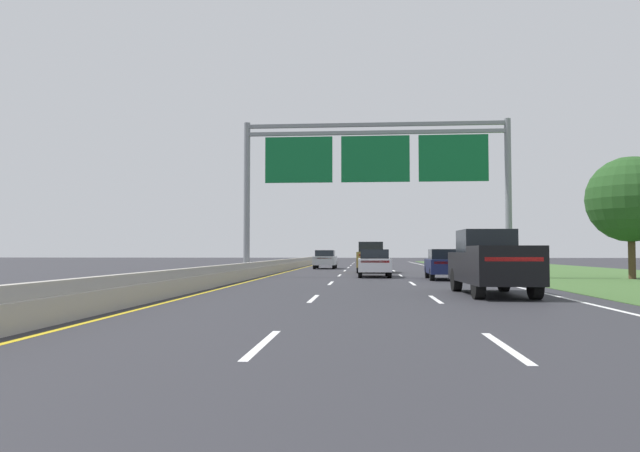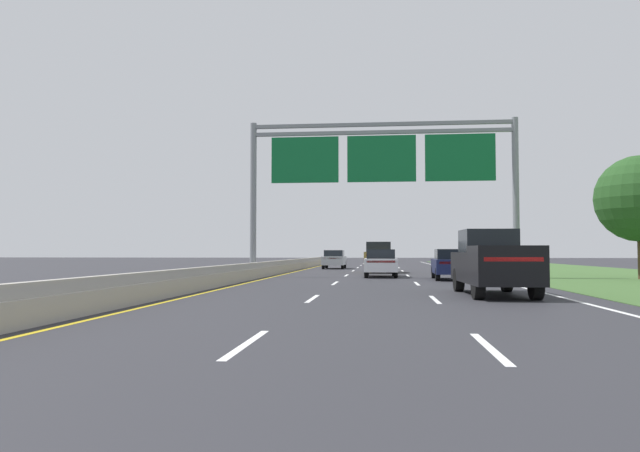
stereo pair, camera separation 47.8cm
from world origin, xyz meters
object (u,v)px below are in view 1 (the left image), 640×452
Objects in this scene: car_silver_left_lane_sedan at (325,259)px; car_white_centre_lane_sedan at (374,263)px; pickup_truck_black at (491,263)px; roadside_tree_mid at (631,199)px; car_navy_right_lane_sedan at (445,264)px; overhead_sign_gantry at (375,166)px; car_gold_centre_lane_suv at (371,257)px.

car_white_centre_lane_sedan is at bearing -166.40° from car_silver_left_lane_sedan.
pickup_truck_black is at bearing -165.79° from car_silver_left_lane_sedan.
car_navy_right_lane_sedan is at bearing -174.65° from roadside_tree_mid.
car_gold_centre_lane_suv is (-0.19, 8.12, -5.20)m from overhead_sign_gantry.
car_white_centre_lane_sedan is at bearing -178.25° from car_gold_centre_lane_suv.
car_gold_centre_lane_suv is at bearing 0.42° from car_white_centre_lane_sedan.
roadside_tree_mid reaches higher than car_navy_right_lane_sedan.
car_silver_left_lane_sedan is (-3.81, 9.02, -0.28)m from car_gold_centre_lane_suv.
car_silver_left_lane_sedan is at bearing 22.78° from car_navy_right_lane_sedan.
car_white_centre_lane_sedan is (-0.07, 0.81, -5.48)m from overhead_sign_gantry.
roadside_tree_mid is at bearing -83.34° from car_navy_right_lane_sedan.
overhead_sign_gantry is 2.76× the size of pickup_truck_black.
car_gold_centre_lane_suv is 0.73× the size of roadside_tree_mid.
car_gold_centre_lane_suv is 1.06× the size of car_navy_right_lane_sedan.
overhead_sign_gantry is 9.64m from car_gold_centre_lane_suv.
overhead_sign_gantry reaches higher than pickup_truck_black.
car_gold_centre_lane_suv is 1.07× the size of car_silver_left_lane_sedan.
car_silver_left_lane_sedan is 0.68× the size of roadside_tree_mid.
car_silver_left_lane_sedan is (-7.57, 19.25, 0.00)m from car_navy_right_lane_sedan.
car_gold_centre_lane_suv is at bearing 21.48° from car_navy_right_lane_sedan.
overhead_sign_gantry reaches higher than car_navy_right_lane_sedan.
car_gold_centre_lane_suv is 16.71m from roadside_tree_mid.
car_silver_left_lane_sedan is at bearing 103.16° from overhead_sign_gantry.
car_navy_right_lane_sedan is 4.67m from car_white_centre_lane_sedan.
car_white_centre_lane_sedan is at bearing 171.46° from roadside_tree_mid.
pickup_truck_black is at bearing -128.92° from roadside_tree_mid.
pickup_truck_black reaches higher than car_navy_right_lane_sedan.
car_navy_right_lane_sedan is 1.01× the size of car_white_centre_lane_sedan.
car_silver_left_lane_sedan is at bearing 23.71° from car_gold_centre_lane_suv.
pickup_truck_black is at bearing -169.00° from car_gold_centre_lane_suv.
car_gold_centre_lane_suv is 7.31m from car_white_centre_lane_sedan.
overhead_sign_gantry reaches higher than car_gold_centre_lane_suv.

